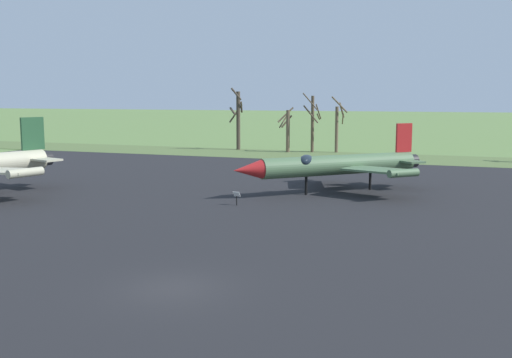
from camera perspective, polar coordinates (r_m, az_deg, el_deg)
ground_plane at (r=24.15m, az=-8.09°, el=-10.48°), size 600.00×600.00×0.00m
asphalt_apron at (r=40.42m, az=4.17°, el=-2.89°), size 100.22×60.14×0.05m
grass_verge_strip at (r=75.41m, az=11.85°, el=1.99°), size 160.22×12.00×0.06m
jet_fighter_front_right at (r=47.12m, az=7.65°, el=1.38°), size 13.38×13.29×5.43m
info_placard_front_right at (r=41.44m, az=-1.88°, el=-1.76°), size 0.52×0.27×1.02m
bare_tree_far_left at (r=85.26m, az=-1.76°, el=5.91°), size 2.32×2.87×8.93m
bare_tree_left_of_center at (r=81.55m, az=3.06°, el=4.87°), size 2.02×1.94×6.23m
bare_tree_center at (r=81.54m, az=5.49°, el=5.52°), size 2.26×2.08×8.18m
bare_tree_right_of_center at (r=81.58m, az=7.88°, el=5.14°), size 2.09×2.68×7.71m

